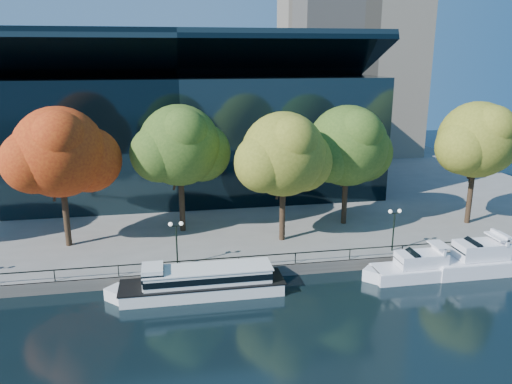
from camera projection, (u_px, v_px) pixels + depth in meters
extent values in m
plane|color=black|center=(245.00, 295.00, 40.01)|extent=(160.00, 160.00, 0.00)
cube|color=slate|center=(207.00, 180.00, 74.48)|extent=(90.00, 67.00, 1.00)
cube|color=#47443F|center=(239.00, 274.00, 42.77)|extent=(90.00, 0.25, 1.00)
cube|color=black|center=(239.00, 257.00, 42.57)|extent=(88.20, 0.08, 0.08)
cube|color=black|center=(239.00, 263.00, 42.70)|extent=(0.07, 0.07, 0.90)
cube|color=black|center=(179.00, 136.00, 67.52)|extent=(50.00, 24.00, 16.00)
cube|color=black|center=(176.00, 64.00, 61.19)|extent=(50.00, 17.14, 7.86)
cube|color=silver|center=(203.00, 288.00, 40.11)|extent=(12.85, 3.12, 1.01)
cube|color=black|center=(202.00, 282.00, 39.97)|extent=(13.11, 3.18, 0.11)
cube|color=silver|center=(120.00, 295.00, 39.01)|extent=(2.58, 2.58, 1.01)
cube|color=silver|center=(208.00, 275.00, 39.89)|extent=(10.02, 2.56, 1.10)
cube|color=black|center=(208.00, 275.00, 39.88)|extent=(10.15, 2.62, 0.50)
cube|color=silver|center=(208.00, 268.00, 39.73)|extent=(10.28, 2.68, 0.09)
cube|color=silver|center=(153.00, 276.00, 39.08)|extent=(1.65, 2.18, 1.65)
cube|color=black|center=(153.00, 274.00, 39.03)|extent=(1.70, 2.25, 0.64)
cube|color=white|center=(425.00, 271.00, 43.15)|extent=(9.25, 2.64, 1.06)
cube|color=white|center=(374.00, 275.00, 42.37)|extent=(2.03, 2.03, 1.06)
cube|color=white|center=(425.00, 266.00, 43.01)|extent=(9.07, 2.59, 0.07)
cube|color=white|center=(421.00, 259.00, 42.76)|extent=(4.16, 1.98, 1.15)
cube|color=black|center=(408.00, 259.00, 42.53)|extent=(1.82, 1.90, 1.44)
cube|color=white|center=(439.00, 249.00, 42.80)|extent=(0.22, 2.06, 0.71)
cube|color=white|center=(439.00, 245.00, 42.71)|extent=(1.23, 2.06, 0.13)
cube|color=white|center=(484.00, 265.00, 44.22)|extent=(9.80, 3.05, 1.31)
cube|color=white|center=(433.00, 269.00, 43.38)|extent=(2.40, 2.40, 1.31)
cube|color=white|center=(485.00, 258.00, 44.04)|extent=(9.60, 2.99, 0.09)
cube|color=white|center=(481.00, 250.00, 43.74)|extent=(4.41, 2.29, 1.42)
cube|color=black|center=(468.00, 249.00, 43.49)|extent=(1.99, 2.19, 1.64)
cube|color=white|center=(500.00, 237.00, 43.75)|extent=(0.27, 2.38, 0.87)
cube|color=white|center=(500.00, 236.00, 43.72)|extent=(1.52, 2.38, 0.16)
cylinder|color=black|center=(65.00, 209.00, 46.84)|extent=(0.56, 0.56, 7.26)
cylinder|color=black|center=(68.00, 179.00, 46.35)|extent=(1.16, 1.76, 3.63)
cylinder|color=black|center=(57.00, 183.00, 45.79)|extent=(1.07, 1.21, 3.25)
sphere|color=#991F0C|center=(59.00, 152.00, 45.38)|extent=(8.32, 8.32, 8.32)
sphere|color=#991F0C|center=(88.00, 160.00, 47.23)|extent=(6.24, 6.24, 6.24)
sphere|color=#991F0C|center=(34.00, 161.00, 44.40)|extent=(5.82, 5.82, 5.82)
sphere|color=#991F0C|center=(59.00, 139.00, 43.48)|extent=(4.99, 4.99, 4.99)
cylinder|color=black|center=(182.00, 197.00, 50.82)|extent=(0.56, 0.56, 7.16)
cylinder|color=black|center=(185.00, 170.00, 50.34)|extent=(1.15, 1.74, 3.59)
cylinder|color=black|center=(177.00, 174.00, 49.78)|extent=(1.06, 1.20, 3.21)
sphere|color=#335119|center=(180.00, 145.00, 49.38)|extent=(8.08, 8.08, 8.08)
sphere|color=#335119|center=(201.00, 152.00, 51.18)|extent=(6.06, 6.06, 6.06)
sphere|color=#335119|center=(159.00, 154.00, 48.43)|extent=(5.65, 5.65, 5.65)
sphere|color=#335119|center=(184.00, 133.00, 47.54)|extent=(4.85, 4.85, 4.85)
cylinder|color=black|center=(282.00, 206.00, 48.37)|extent=(0.56, 0.56, 6.86)
cylinder|color=black|center=(287.00, 179.00, 47.93)|extent=(1.12, 1.68, 3.44)
cylinder|color=black|center=(279.00, 183.00, 47.36)|extent=(1.03, 1.16, 3.07)
sphere|color=olive|center=(283.00, 154.00, 46.99)|extent=(8.01, 8.01, 8.01)
sphere|color=olive|center=(302.00, 161.00, 48.78)|extent=(6.01, 6.01, 6.01)
sphere|color=olive|center=(264.00, 163.00, 46.06)|extent=(5.61, 5.61, 5.61)
sphere|color=olive|center=(292.00, 142.00, 45.17)|extent=(4.81, 4.81, 4.81)
cylinder|color=black|center=(345.00, 193.00, 53.13)|extent=(0.56, 0.56, 6.78)
cylinder|color=black|center=(350.00, 168.00, 52.69)|extent=(1.11, 1.66, 3.40)
cylinder|color=black|center=(343.00, 172.00, 52.12)|extent=(1.02, 1.15, 3.04)
sphere|color=#335119|center=(347.00, 146.00, 51.76)|extent=(8.40, 8.40, 8.40)
sphere|color=#335119|center=(363.00, 153.00, 53.63)|extent=(6.30, 6.30, 6.30)
sphere|color=#335119|center=(330.00, 154.00, 50.78)|extent=(5.88, 5.88, 5.88)
sphere|color=#335119|center=(358.00, 134.00, 49.85)|extent=(5.04, 5.04, 5.04)
cylinder|color=black|center=(471.00, 190.00, 53.23)|extent=(0.56, 0.56, 7.27)
cylinder|color=black|center=(477.00, 164.00, 52.74)|extent=(1.17, 1.76, 3.64)
cylinder|color=black|center=(472.00, 167.00, 52.18)|extent=(1.07, 1.21, 3.25)
sphere|color=olive|center=(477.00, 140.00, 51.77)|extent=(7.93, 7.93, 7.93)
sphere|color=olive|center=(487.00, 146.00, 53.54)|extent=(5.94, 5.94, 5.94)
sphere|color=olive|center=(463.00, 147.00, 50.84)|extent=(5.55, 5.55, 5.55)
sphere|color=olive|center=(491.00, 129.00, 49.96)|extent=(4.76, 4.76, 4.76)
cylinder|color=black|center=(177.00, 246.00, 42.64)|extent=(0.14, 0.14, 3.60)
cube|color=black|center=(176.00, 226.00, 42.15)|extent=(0.90, 0.06, 0.06)
sphere|color=white|center=(170.00, 224.00, 42.02)|extent=(0.36, 0.36, 0.36)
sphere|color=white|center=(181.00, 224.00, 42.17)|extent=(0.36, 0.36, 0.36)
cylinder|color=black|center=(393.00, 232.00, 46.02)|extent=(0.14, 0.14, 3.60)
cube|color=black|center=(395.00, 213.00, 45.52)|extent=(0.90, 0.06, 0.06)
sphere|color=white|center=(390.00, 211.00, 45.39)|extent=(0.36, 0.36, 0.36)
sphere|color=white|center=(400.00, 211.00, 45.54)|extent=(0.36, 0.36, 0.36)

